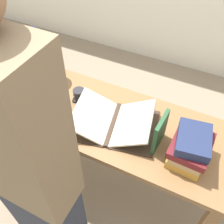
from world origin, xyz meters
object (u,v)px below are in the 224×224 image
book_standing_upright (160,132)px  reading_lamp (35,36)px  book_stack_tall (191,148)px  person_reader (37,185)px  open_book (113,121)px  coffee_mug (79,96)px

book_standing_upright → reading_lamp: bearing=170.1°
book_stack_tall → person_reader: (-0.55, -0.51, 0.03)m
open_book → book_standing_upright: 0.29m
open_book → book_standing_upright: (0.28, -0.01, 0.07)m
book_stack_tall → book_standing_upright: bearing=175.3°
open_book → reading_lamp: 0.72m
reading_lamp → open_book: bearing=-17.3°
book_stack_tall → coffee_mug: 0.74m
book_stack_tall → book_standing_upright: book_standing_upright is taller
open_book → reading_lamp: reading_lamp is taller
book_standing_upright → reading_lamp: reading_lamp is taller
book_stack_tall → reading_lamp: (-1.08, 0.23, 0.22)m
open_book → person_reader: (-0.10, -0.54, 0.09)m
reading_lamp → person_reader: bearing=-54.1°
book_standing_upright → open_book: bearing=-179.8°
coffee_mug → person_reader: 0.66m
book_stack_tall → book_standing_upright: size_ratio=1.16×
reading_lamp → coffee_mug: bearing=-17.2°
reading_lamp → coffee_mug: reading_lamp is taller
book_standing_upright → coffee_mug: (-0.56, 0.10, -0.06)m
open_book → coffee_mug: 0.29m
open_book → coffee_mug: bearing=150.5°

